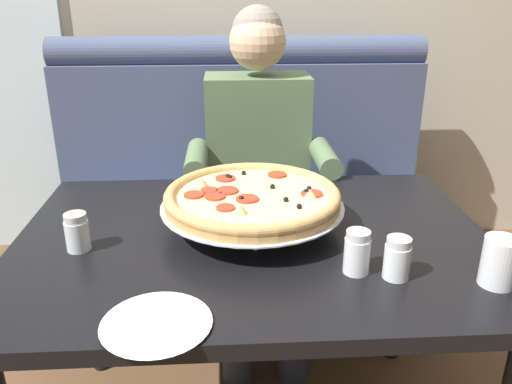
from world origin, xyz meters
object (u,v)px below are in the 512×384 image
booth_bench (242,209)px  diner_main (259,162)px  dining_table (253,264)px  shaker_oregano (397,261)px  drinking_glass (499,265)px  shaker_pepper_flakes (357,255)px  shaker_parmesan (77,235)px  plate_near_left (156,321)px  pizza (250,198)px

booth_bench → diner_main: 0.41m
dining_table → shaker_oregano: bearing=-36.3°
diner_main → drinking_glass: 1.03m
booth_bench → diner_main: diner_main is taller
dining_table → shaker_oregano: (0.31, -0.23, 0.13)m
shaker_pepper_flakes → shaker_oregano: bearing=-18.5°
shaker_parmesan → diner_main: bearing=54.4°
shaker_pepper_flakes → plate_near_left: (-0.44, -0.18, -0.03)m
shaker_parmesan → drinking_glass: size_ratio=0.87×
pizza → plate_near_left: pizza is taller
diner_main → shaker_pepper_flakes: (0.17, -0.84, 0.05)m
booth_bench → plate_near_left: 1.34m
dining_table → shaker_pepper_flakes: shaker_pepper_flakes is taller
shaker_oregano → shaker_parmesan: 0.77m
shaker_pepper_flakes → plate_near_left: shaker_pepper_flakes is taller
shaker_oregano → booth_bench: bearing=105.2°
plate_near_left → drinking_glass: drinking_glass is taller
drinking_glass → shaker_parmesan: bearing=167.2°
dining_table → drinking_glass: drinking_glass is taller
booth_bench → shaker_parmesan: 1.12m
dining_table → pizza: (-0.01, 0.05, 0.17)m
booth_bench → pizza: bearing=-90.3°
dining_table → pizza: 0.18m
dining_table → shaker_pepper_flakes: size_ratio=11.95×
diner_main → shaker_pepper_flakes: bearing=-78.7°
shaker_pepper_flakes → shaker_parmesan: size_ratio=1.07×
shaker_oregano → drinking_glass: bearing=-11.1°
shaker_oregano → shaker_parmesan: (-0.75, 0.18, -0.00)m
pizza → shaker_pepper_flakes: bearing=-47.3°
shaker_oregano → diner_main: bearing=106.2°
shaker_pepper_flakes → drinking_glass: 0.31m
diner_main → plate_near_left: 1.05m
dining_table → pizza: pizza is taller
pizza → shaker_pepper_flakes: (0.23, -0.25, -0.04)m
pizza → drinking_glass: (0.53, -0.32, -0.04)m
drinking_glass → shaker_pepper_flakes: bearing=166.7°
plate_near_left → diner_main: bearing=75.4°
booth_bench → shaker_parmesan: bearing=-114.6°
booth_bench → shaker_parmesan: booth_bench is taller
diner_main → plate_near_left: size_ratio=5.81×
booth_bench → pizza: (-0.01, -0.86, 0.41)m
diner_main → shaker_parmesan: size_ratio=13.08×
plate_near_left → drinking_glass: 0.74m
booth_bench → dining_table: size_ratio=1.36×
diner_main → shaker_parmesan: 0.86m
diner_main → shaker_oregano: size_ratio=12.92×
shaker_parmesan → booth_bench: bearing=65.4°
shaker_pepper_flakes → plate_near_left: bearing=-158.0°
plate_near_left → drinking_glass: (0.73, 0.11, 0.04)m
diner_main → shaker_oregano: (0.25, -0.87, 0.05)m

